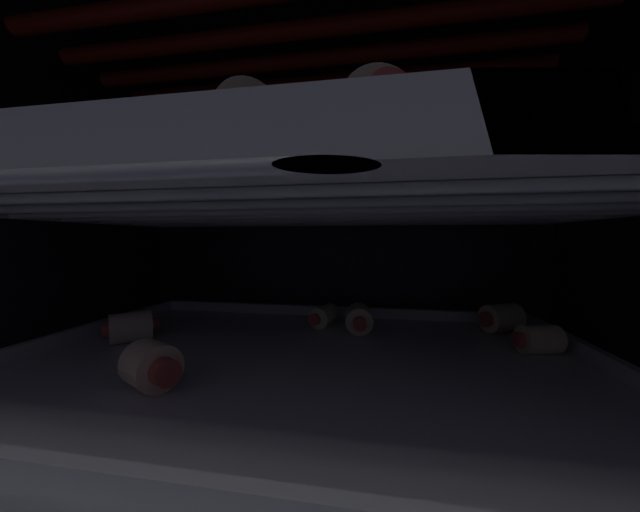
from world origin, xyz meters
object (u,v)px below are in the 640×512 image
(pig_in_blanket_lower_2, at_px, (322,316))
(pig_in_blanket_upper_7, at_px, (121,173))
(pig_in_blanket_lower_3, at_px, (131,327))
(pig_in_blanket_upper_0, at_px, (573,163))
(pig_in_blanket_lower_0, at_px, (539,339))
(pig_in_blanket_upper_3, at_px, (520,197))
(baking_tray_upper, at_px, (303,203))
(pig_in_blanket_upper_4, at_px, (231,129))
(pig_in_blanket_upper_8, at_px, (399,169))
(heating_element, at_px, (303,30))
(pig_in_blanket_lower_1, at_px, (359,319))
(pig_in_blanket_lower_4, at_px, (152,366))
(pig_in_blanket_upper_5, at_px, (328,156))
(baking_tray_lower, at_px, (304,364))
(oven_rack_lower, at_px, (304,375))
(pig_in_blanket_upper_2, at_px, (259,182))
(pig_in_blanket_upper_9, at_px, (9,165))
(pig_in_blanket_lower_5, at_px, (501,318))
(oven_rack_upper, at_px, (303,214))

(pig_in_blanket_lower_2, height_order, pig_in_blanket_upper_7, pig_in_blanket_upper_7)
(pig_in_blanket_lower_3, xyz_separation_m, pig_in_blanket_upper_7, (0.07, -0.09, 0.14))
(pig_in_blanket_upper_0, distance_m, pig_in_blanket_upper_7, 0.30)
(pig_in_blanket_lower_0, bearing_deg, pig_in_blanket_upper_3, 84.58)
(pig_in_blanket_lower_2, xyz_separation_m, baking_tray_upper, (0.00, -0.11, 0.13))
(pig_in_blanket_upper_4, bearing_deg, pig_in_blanket_upper_8, 49.35)
(heating_element, relative_size, pig_in_blanket_lower_1, 8.05)
(pig_in_blanket_lower_4, bearing_deg, pig_in_blanket_upper_5, -3.19)
(pig_in_blanket_lower_1, xyz_separation_m, pig_in_blanket_upper_3, (0.18, 0.03, 0.14))
(pig_in_blanket_lower_4, xyz_separation_m, pig_in_blanket_upper_5, (0.13, -0.01, 0.14))
(baking_tray_lower, distance_m, pig_in_blanket_lower_0, 0.22)
(pig_in_blanket_upper_7, bearing_deg, pig_in_blanket_lower_0, 21.22)
(baking_tray_lower, bearing_deg, pig_in_blanket_upper_7, -146.83)
(oven_rack_lower, height_order, baking_tray_lower, baking_tray_lower)
(baking_tray_upper, bearing_deg, pig_in_blanket_upper_0, -15.55)
(pig_in_blanket_lower_3, bearing_deg, oven_rack_lower, -4.42)
(baking_tray_lower, xyz_separation_m, pig_in_blanket_upper_8, (0.08, -0.04, 0.16))
(pig_in_blanket_lower_3, xyz_separation_m, baking_tray_upper, (0.19, -0.01, 0.12))
(pig_in_blanket_upper_5, bearing_deg, baking_tray_upper, 112.45)
(heating_element, relative_size, pig_in_blanket_upper_2, 9.66)
(pig_in_blanket_lower_0, distance_m, pig_in_blanket_upper_0, 0.18)
(oven_rack_lower, height_order, pig_in_blanket_lower_3, pig_in_blanket_lower_3)
(pig_in_blanket_lower_2, relative_size, baking_tray_upper, 0.10)
(heating_element, height_order, oven_rack_lower, heating_element)
(pig_in_blanket_upper_2, relative_size, pig_in_blanket_upper_4, 1.00)
(pig_in_blanket_lower_0, relative_size, pig_in_blanket_lower_4, 0.93)
(pig_in_blanket_upper_3, bearing_deg, baking_tray_upper, -150.91)
(pig_in_blanket_upper_9, bearing_deg, pig_in_blanket_upper_2, 32.84)
(oven_rack_lower, distance_m, pig_in_blanket_lower_4, 0.12)
(pig_in_blanket_lower_0, relative_size, pig_in_blanket_upper_5, 0.92)
(baking_tray_lower, distance_m, pig_in_blanket_upper_2, 0.16)
(pig_in_blanket_lower_1, bearing_deg, pig_in_blanket_upper_8, -75.33)
(pig_in_blanket_upper_7, bearing_deg, pig_in_blanket_upper_9, -156.27)
(pig_in_blanket_lower_0, distance_m, pig_in_blanket_upper_4, 0.32)
(pig_in_blanket_lower_0, xyz_separation_m, pig_in_blanket_lower_1, (-0.17, 0.04, 0.00))
(baking_tray_lower, relative_size, pig_in_blanket_lower_5, 9.38)
(baking_tray_lower, xyz_separation_m, pig_in_blanket_upper_2, (-0.04, -0.01, 0.16))
(pig_in_blanket_lower_0, distance_m, baking_tray_upper, 0.25)
(pig_in_blanket_upper_5, bearing_deg, heating_element, 112.45)
(heating_element, distance_m, baking_tray_upper, 0.15)
(baking_tray_lower, height_order, pig_in_blanket_lower_2, pig_in_blanket_lower_2)
(pig_in_blanket_lower_5, relative_size, oven_rack_upper, 0.10)
(baking_tray_lower, xyz_separation_m, oven_rack_upper, (0.00, 0.00, 0.13))
(pig_in_blanket_lower_1, xyz_separation_m, pig_in_blanket_upper_4, (-0.05, -0.23, 0.14))
(pig_in_blanket_lower_1, height_order, pig_in_blanket_upper_0, pig_in_blanket_upper_0)
(oven_rack_lower, height_order, pig_in_blanket_lower_4, pig_in_blanket_lower_4)
(pig_in_blanket_lower_1, xyz_separation_m, oven_rack_upper, (-0.04, -0.09, 0.11))
(baking_tray_upper, bearing_deg, baking_tray_lower, 0.00)
(pig_in_blanket_lower_4, bearing_deg, pig_in_blanket_lower_5, 34.23)
(pig_in_blanket_upper_9, bearing_deg, pig_in_blanket_lower_2, 51.10)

